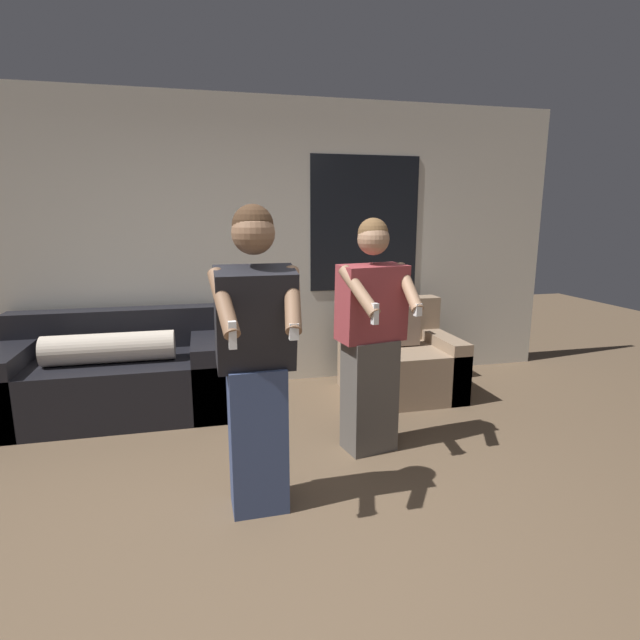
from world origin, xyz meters
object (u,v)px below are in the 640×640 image
at_px(armchair, 399,362).
at_px(person_right, 371,339).
at_px(couch, 116,376).
at_px(person_left, 256,363).

bearing_deg(armchair, person_right, -121.98).
height_order(couch, person_left, person_left).
bearing_deg(couch, person_right, -31.81).
height_order(couch, person_right, person_right).
bearing_deg(person_right, couch, 148.19).
xyz_separation_m(couch, armchair, (2.48, -0.13, -0.01)).
relative_size(armchair, person_right, 0.60).
bearing_deg(person_left, couch, 120.41).
xyz_separation_m(person_left, person_right, (0.84, 0.56, -0.06)).
bearing_deg(couch, person_left, -59.59).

